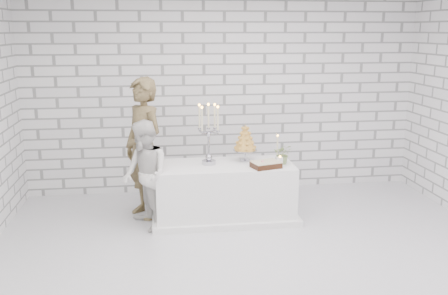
# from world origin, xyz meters

# --- Properties ---
(ground) EXTENTS (6.00, 5.00, 0.01)m
(ground) POSITION_xyz_m (0.00, 0.00, 0.00)
(ground) COLOR silver
(ground) RESTS_ON ground
(wall_back) EXTENTS (6.00, 0.01, 3.00)m
(wall_back) POSITION_xyz_m (0.00, 2.50, 1.50)
(wall_back) COLOR white
(wall_back) RESTS_ON ground
(wall_front) EXTENTS (6.00, 0.01, 3.00)m
(wall_front) POSITION_xyz_m (0.00, -2.50, 1.50)
(wall_front) COLOR white
(wall_front) RESTS_ON ground
(cake_table) EXTENTS (1.80, 0.80, 0.75)m
(cake_table) POSITION_xyz_m (-0.17, 1.23, 0.38)
(cake_table) COLOR white
(cake_table) RESTS_ON ground
(groom) EXTENTS (0.76, 0.82, 1.88)m
(groom) POSITION_xyz_m (-1.22, 1.47, 0.94)
(groom) COLOR brown
(groom) RESTS_ON ground
(bride) EXTENTS (0.74, 0.82, 1.39)m
(bride) POSITION_xyz_m (-1.20, 1.04, 0.70)
(bride) COLOR silver
(bride) RESTS_ON ground
(candelabra) EXTENTS (0.35, 0.35, 0.81)m
(candelabra) POSITION_xyz_m (-0.37, 1.27, 1.16)
(candelabra) COLOR #A6A5B0
(candelabra) RESTS_ON cake_table
(croquembouche) EXTENTS (0.38, 0.38, 0.50)m
(croquembouche) POSITION_xyz_m (0.13, 1.37, 1.00)
(croquembouche) COLOR #A9762C
(croquembouche) RESTS_ON cake_table
(chocolate_cake) EXTENTS (0.40, 0.34, 0.08)m
(chocolate_cake) POSITION_xyz_m (0.33, 1.00, 0.79)
(chocolate_cake) COLOR black
(chocolate_cake) RESTS_ON cake_table
(pillar_candle) EXTENTS (0.08, 0.08, 0.12)m
(pillar_candle) POSITION_xyz_m (0.53, 1.05, 0.81)
(pillar_candle) COLOR white
(pillar_candle) RESTS_ON cake_table
(extra_taper) EXTENTS (0.07, 0.07, 0.32)m
(extra_taper) POSITION_xyz_m (0.58, 1.39, 0.91)
(extra_taper) COLOR beige
(extra_taper) RESTS_ON cake_table
(flowers) EXTENTS (0.28, 0.26, 0.27)m
(flowers) POSITION_xyz_m (0.60, 1.16, 0.88)
(flowers) COLOR #516E3E
(flowers) RESTS_ON cake_table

